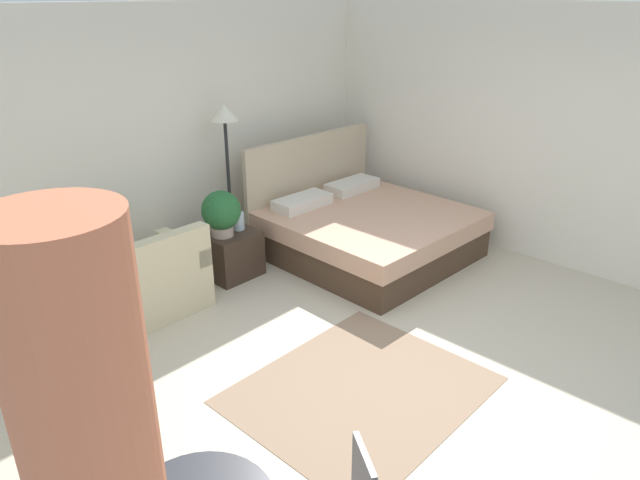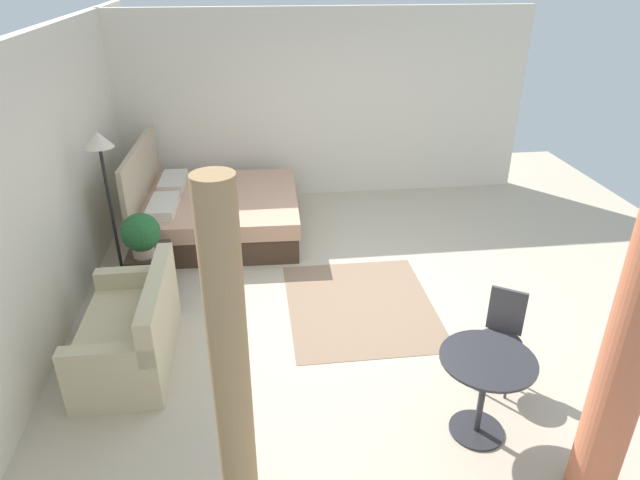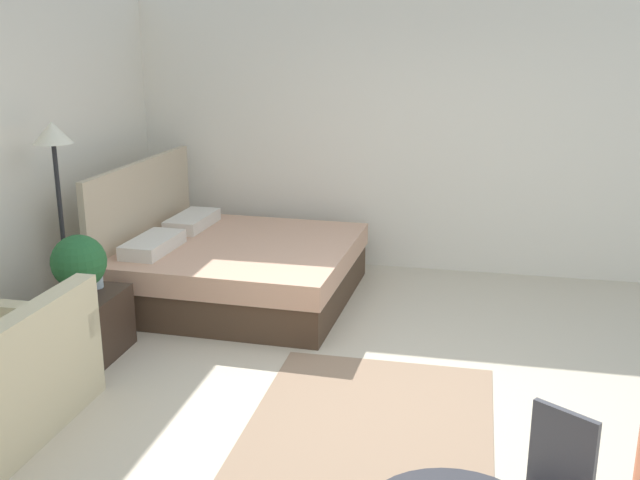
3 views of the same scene
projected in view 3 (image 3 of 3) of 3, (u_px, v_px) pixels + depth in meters
name	position (u px, v px, depth m)	size (l,w,h in m)	color
ground_plane	(381.00, 403.00, 4.90)	(8.95, 9.03, 0.02)	beige
wall_right	(424.00, 137.00, 7.31)	(0.12, 6.03, 2.71)	silver
area_rug	(371.00, 422.00, 4.64)	(1.81, 1.52, 0.01)	#93755B
bed	(235.00, 267.00, 6.72)	(2.03, 2.05, 1.23)	#473323
nightstand	(94.00, 323.00, 5.56)	(0.54, 0.42, 0.49)	#38281E
potted_plant	(79.00, 264.00, 5.33)	(0.40, 0.40, 0.47)	tan
vase	(94.00, 276.00, 5.59)	(0.13, 0.13, 0.18)	silver
floor_lamp	(55.00, 161.00, 5.59)	(0.30, 0.30, 1.72)	black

